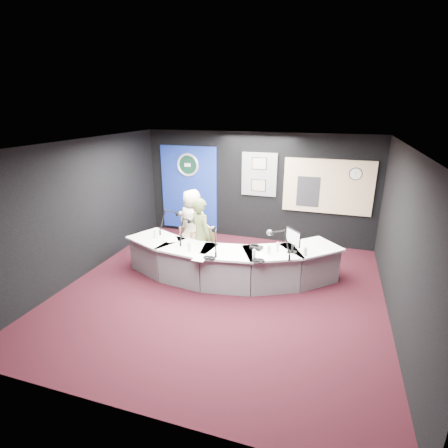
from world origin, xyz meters
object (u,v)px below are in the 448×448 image
(armchair_left, at_px, (193,235))
(person_man, at_px, (192,222))
(broadcast_desk, at_px, (227,262))
(armchair_right, at_px, (201,249))
(person_woman, at_px, (201,235))

(armchair_left, height_order, person_man, person_man)
(person_man, bearing_deg, broadcast_desk, 152.14)
(armchair_right, bearing_deg, person_woman, 0.00)
(armchair_left, bearing_deg, person_man, 0.00)
(broadcast_desk, distance_m, armchair_right, 0.69)
(armchair_right, relative_size, person_man, 0.65)
(armchair_right, xyz_separation_m, person_man, (-0.54, 0.83, 0.28))
(broadcast_desk, xyz_separation_m, person_man, (-1.19, 1.02, 0.41))
(armchair_left, height_order, armchair_right, armchair_right)
(armchair_right, distance_m, person_man, 1.03)
(broadcast_desk, relative_size, armchair_right, 4.42)
(broadcast_desk, distance_m, armchair_left, 1.57)
(person_woman, bearing_deg, broadcast_desk, -162.28)
(person_man, xyz_separation_m, person_woman, (0.54, -0.83, 0.03))
(person_man, bearing_deg, person_woman, 135.86)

